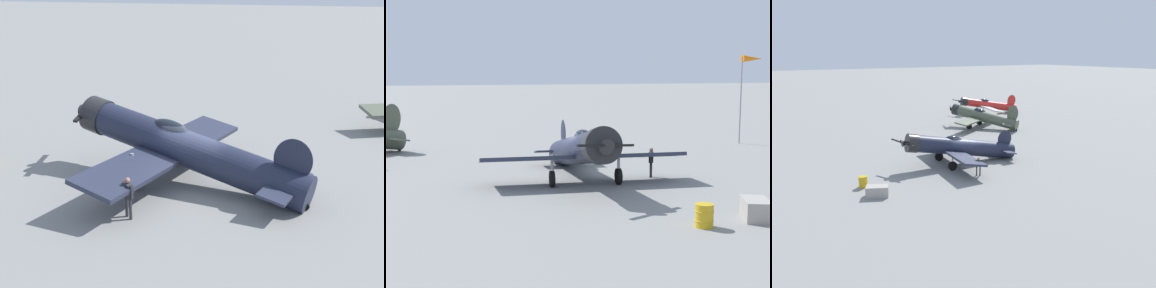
% 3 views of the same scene
% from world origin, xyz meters
% --- Properties ---
extents(ground_plane, '(400.00, 400.00, 0.00)m').
position_xyz_m(ground_plane, '(0.00, 0.00, 0.00)').
color(ground_plane, gray).
extents(airplane_foreground, '(11.38, 10.24, 3.37)m').
position_xyz_m(airplane_foreground, '(0.52, -0.06, 1.56)').
color(airplane_foreground, '#1E2338').
rests_on(airplane_foreground, ground_plane).
extents(airplane_mid_apron, '(9.60, 10.30, 3.43)m').
position_xyz_m(airplane_mid_apron, '(-10.77, -12.77, 1.54)').
color(airplane_mid_apron, '#4C5442').
rests_on(airplane_mid_apron, ground_plane).
extents(airplane_far_line, '(10.31, 13.12, 3.05)m').
position_xyz_m(airplane_far_line, '(-18.20, -22.20, 1.48)').
color(airplane_far_line, red).
rests_on(airplane_far_line, ground_plane).
extents(ground_crew_mechanic, '(0.53, 0.40, 1.56)m').
position_xyz_m(ground_crew_mechanic, '(0.91, 3.72, 0.95)').
color(ground_crew_mechanic, '#2D2D33').
rests_on(ground_crew_mechanic, ground_plane).
extents(equipment_crate, '(1.80, 1.48, 0.77)m').
position_xyz_m(equipment_crate, '(9.55, 3.76, 0.38)').
color(equipment_crate, '#9E998E').
rests_on(equipment_crate, ground_plane).
extents(fuel_drum, '(0.69, 0.69, 0.85)m').
position_xyz_m(fuel_drum, '(9.83, 1.37, 0.42)').
color(fuel_drum, gold).
rests_on(fuel_drum, ground_plane).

